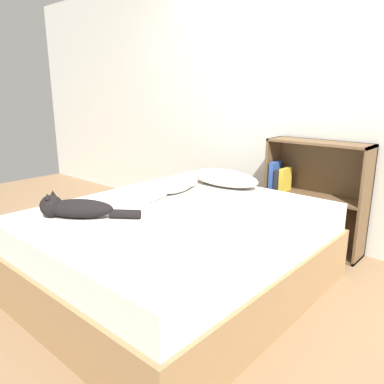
% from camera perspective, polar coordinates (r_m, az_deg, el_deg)
% --- Properties ---
extents(ground_plane, '(8.00, 8.00, 0.00)m').
position_cam_1_polar(ground_plane, '(2.66, -2.05, -14.18)').
color(ground_plane, '#846647').
extents(wall_back, '(8.00, 0.06, 2.50)m').
position_cam_1_polar(wall_back, '(3.47, 14.41, 13.83)').
color(wall_back, silver).
rests_on(wall_back, ground_plane).
extents(bed, '(1.58, 1.85, 0.55)m').
position_cam_1_polar(bed, '(2.54, -2.11, -8.87)').
color(bed, '#99754C').
rests_on(bed, ground_plane).
extents(pillow, '(0.64, 0.30, 0.13)m').
position_cam_1_polar(pillow, '(3.09, 4.86, 2.18)').
color(pillow, beige).
rests_on(pillow, bed).
extents(cat_light, '(0.23, 0.60, 0.15)m').
position_cam_1_polar(cat_light, '(2.89, -2.06, 1.23)').
color(cat_light, beige).
rests_on(cat_light, bed).
extents(cat_dark, '(0.53, 0.44, 0.16)m').
position_cam_1_polar(cat_dark, '(2.41, -17.39, -2.35)').
color(cat_dark, black).
rests_on(cat_dark, bed).
extents(bookshelf, '(0.82, 0.26, 0.91)m').
position_cam_1_polar(bookshelf, '(3.30, 17.99, -0.21)').
color(bookshelf, brown).
rests_on(bookshelf, ground_plane).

